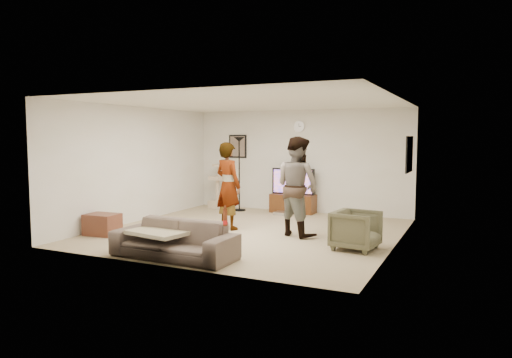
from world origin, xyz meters
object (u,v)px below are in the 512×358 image
at_px(person_left, 228,186).
at_px(side_table, 102,224).
at_px(armchair, 356,230).
at_px(cat_tree, 217,186).
at_px(person_right, 297,186).
at_px(tv, 293,181).
at_px(tv_stand, 293,203).
at_px(beer_bottle, 225,217).
at_px(floor_lamp, 239,174).
at_px(sofa, 174,240).

height_order(person_left, side_table, person_left).
bearing_deg(side_table, armchair, 10.95).
distance_m(cat_tree, person_right, 3.83).
bearing_deg(armchair, tv, 43.52).
height_order(tv_stand, beer_bottle, beer_bottle).
height_order(cat_tree, armchair, cat_tree).
xyz_separation_m(tv_stand, beer_bottle, (0.77, -4.80, 0.47)).
distance_m(cat_tree, person_left, 2.82).
bearing_deg(armchair, beer_bottle, 146.16).
relative_size(tv_stand, armchair, 1.53).
bearing_deg(floor_lamp, cat_tree, 170.29).
bearing_deg(sofa, tv_stand, 89.57).
height_order(person_right, beer_bottle, person_right).
xyz_separation_m(person_left, armchair, (2.73, -0.63, -0.55)).
relative_size(tv_stand, sofa, 0.56).
bearing_deg(side_table, cat_tree, 85.54).
distance_m(person_right, beer_bottle, 2.38).
xyz_separation_m(tv, floor_lamp, (-1.34, -0.27, 0.15)).
height_order(tv_stand, person_left, person_left).
height_order(floor_lamp, cat_tree, floor_lamp).
bearing_deg(cat_tree, sofa, -67.64).
distance_m(cat_tree, side_table, 3.86).
bearing_deg(floor_lamp, side_table, -105.02).
distance_m(tv_stand, beer_bottle, 4.89).
xyz_separation_m(tv_stand, side_table, (-2.33, -3.98, -0.03)).
xyz_separation_m(person_left, person_right, (1.46, 0.01, 0.06)).
xyz_separation_m(cat_tree, person_right, (3.04, -2.30, 0.35)).
bearing_deg(side_table, tv, 59.61).
distance_m(floor_lamp, side_table, 3.91).
relative_size(floor_lamp, armchair, 2.59).
bearing_deg(floor_lamp, tv, 11.30).
xyz_separation_m(cat_tree, beer_bottle, (2.81, -4.66, 0.11)).
distance_m(tv, beer_bottle, 4.87).
xyz_separation_m(sofa, beer_bottle, (0.89, 0.00, 0.41)).
xyz_separation_m(tv_stand, cat_tree, (-2.03, -0.15, 0.35)).
relative_size(beer_bottle, armchair, 0.35).
relative_size(person_left, person_right, 0.94).
bearing_deg(tv_stand, side_table, -120.39).
bearing_deg(tv, person_left, -100.50).
bearing_deg(floor_lamp, armchair, -38.04).
bearing_deg(beer_bottle, floor_lamp, 114.95).
bearing_deg(person_left, armchair, -172.74).
bearing_deg(person_right, tv_stand, -43.06).
distance_m(tv, person_left, 2.51).
height_order(tv_stand, armchair, armchair).
relative_size(floor_lamp, person_right, 0.99).
distance_m(tv_stand, person_right, 2.74).
distance_m(tv, side_table, 4.65).
relative_size(tv_stand, side_table, 1.81).
bearing_deg(person_left, tv, -80.30).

